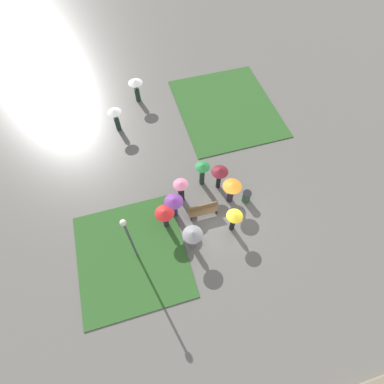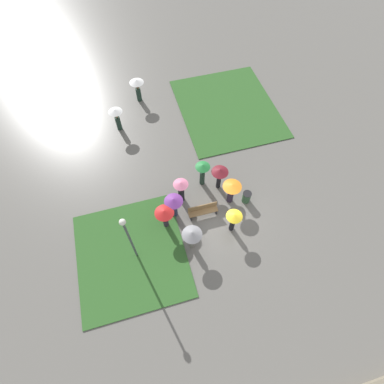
# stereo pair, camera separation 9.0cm
# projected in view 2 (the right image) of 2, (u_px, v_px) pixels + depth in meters

# --- Properties ---
(ground_plane) EXTENTS (90.00, 90.00, 0.00)m
(ground_plane) POSITION_uv_depth(u_px,v_px,m) (225.00, 217.00, 18.24)
(ground_plane) COLOR #66635E
(lawn_patch_near) EXTENTS (6.02, 6.58, 0.06)m
(lawn_patch_near) POSITION_uv_depth(u_px,v_px,m) (131.00, 255.00, 16.96)
(lawn_patch_near) COLOR #2D5B26
(lawn_patch_near) RESTS_ON ground_plane
(lawn_patch_far) EXTENTS (7.21, 8.52, 0.06)m
(lawn_patch_far) POSITION_uv_depth(u_px,v_px,m) (227.00, 108.00, 23.28)
(lawn_patch_far) COLOR #2D5B26
(lawn_patch_far) RESTS_ON ground_plane
(park_bench) EXTENTS (1.80, 0.44, 0.90)m
(park_bench) POSITION_uv_depth(u_px,v_px,m) (203.00, 210.00, 17.98)
(park_bench) COLOR brown
(park_bench) RESTS_ON ground_plane
(lamp_post) EXTENTS (0.32, 0.32, 4.38)m
(lamp_post) POSITION_uv_depth(u_px,v_px,m) (128.00, 235.00, 14.59)
(lamp_post) COLOR #474C51
(lamp_post) RESTS_ON ground_plane
(trash_bin) EXTENTS (0.54, 0.54, 0.83)m
(trash_bin) POSITION_uv_depth(u_px,v_px,m) (246.00, 197.00, 18.52)
(trash_bin) COLOR #335638
(trash_bin) RESTS_ON ground_plane
(crowd_person_pink) EXTENTS (0.91, 0.91, 1.89)m
(crowd_person_pink) POSITION_uv_depth(u_px,v_px,m) (181.00, 189.00, 17.93)
(crowd_person_pink) COLOR black
(crowd_person_pink) RESTS_ON ground_plane
(crowd_person_maroon) EXTENTS (1.05, 1.05, 1.88)m
(crowd_person_maroon) POSITION_uv_depth(u_px,v_px,m) (220.00, 173.00, 18.19)
(crowd_person_maroon) COLOR black
(crowd_person_maroon) RESTS_ON ground_plane
(crowd_person_green) EXTENTS (0.91, 0.91, 1.95)m
(crowd_person_green) POSITION_uv_depth(u_px,v_px,m) (203.00, 171.00, 18.47)
(crowd_person_green) COLOR #1E3328
(crowd_person_green) RESTS_ON ground_plane
(crowd_person_orange) EXTENTS (1.13, 1.13, 1.78)m
(crowd_person_orange) POSITION_uv_depth(u_px,v_px,m) (232.00, 190.00, 17.83)
(crowd_person_orange) COLOR #2D2333
(crowd_person_orange) RESTS_ON ground_plane
(crowd_person_yellow) EXTENTS (0.93, 0.93, 1.82)m
(crowd_person_yellow) POSITION_uv_depth(u_px,v_px,m) (234.00, 218.00, 16.72)
(crowd_person_yellow) COLOR black
(crowd_person_yellow) RESTS_ON ground_plane
(crowd_person_purple) EXTENTS (1.10, 1.10, 1.83)m
(crowd_person_purple) POSITION_uv_depth(u_px,v_px,m) (174.00, 203.00, 17.23)
(crowd_person_purple) COLOR #282D47
(crowd_person_purple) RESTS_ON ground_plane
(crowd_person_red) EXTENTS (1.11, 1.11, 1.78)m
(crowd_person_red) POSITION_uv_depth(u_px,v_px,m) (165.00, 215.00, 16.82)
(crowd_person_red) COLOR #2D2333
(crowd_person_red) RESTS_ON ground_plane
(crowd_person_grey) EXTENTS (1.11, 1.11, 1.89)m
(crowd_person_grey) POSITION_uv_depth(u_px,v_px,m) (192.00, 236.00, 16.06)
(crowd_person_grey) COLOR slate
(crowd_person_grey) RESTS_ON ground_plane
(lone_walker_far_path) EXTENTS (0.99, 0.99, 1.87)m
(lone_walker_far_path) POSITION_uv_depth(u_px,v_px,m) (116.00, 116.00, 21.07)
(lone_walker_far_path) COLOR #1E3328
(lone_walker_far_path) RESTS_ON ground_plane
(lone_walker_mid_plaza) EXTENTS (1.08, 1.08, 1.91)m
(lone_walker_mid_plaza) POSITION_uv_depth(u_px,v_px,m) (137.00, 86.00, 22.64)
(lone_walker_mid_plaza) COLOR #1E3328
(lone_walker_mid_plaza) RESTS_ON ground_plane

